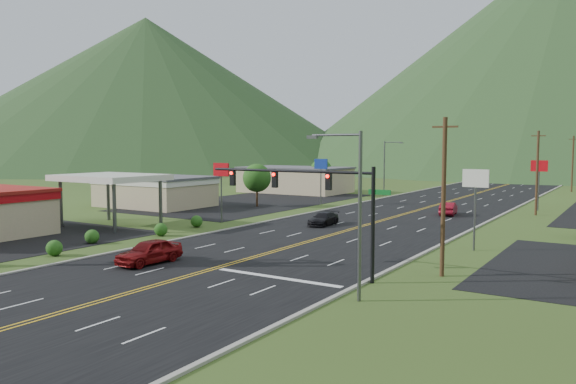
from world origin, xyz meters
The scene contains 23 objects.
ground centered at (0.00, 0.00, 0.00)m, with size 500.00×500.00×0.00m, color #2F4117.
road centered at (0.00, 0.00, 0.00)m, with size 20.00×460.00×0.04m, color black.
curb_east centered at (10.15, 0.00, 0.00)m, with size 0.30×460.00×0.14m, color gray.
traffic_signal centered at (6.48, 14.00, 5.33)m, with size 13.10×0.43×7.00m.
streetlight_east centered at (11.18, 10.00, 5.18)m, with size 3.28×0.25×9.00m.
streetlight_west centered at (-11.68, 70.00, 5.18)m, with size 3.28×0.25×9.00m.
gas_canopy centered at (-22.00, 22.00, 4.87)m, with size 10.00×8.00×5.30m.
building_west_mid centered at (-32.00, 38.00, 2.27)m, with size 14.40×10.40×4.10m.
building_west_far centered at (-28.00, 68.00, 2.26)m, with size 18.40×11.40×4.50m.
pole_sign_west_a centered at (-14.00, 30.00, 5.05)m, with size 2.00×0.18×6.40m.
pole_sign_west_b centered at (-14.00, 52.00, 5.05)m, with size 2.00×0.18×6.40m.
pole_sign_east_a centered at (13.00, 28.00, 5.05)m, with size 2.00×0.18×6.40m.
pole_sign_east_b centered at (13.00, 60.00, 5.05)m, with size 2.00×0.18×6.40m.
tree_west_a centered at (-20.00, 45.00, 3.89)m, with size 3.84×3.84×5.82m.
tree_west_b centered at (-25.00, 72.00, 3.89)m, with size 3.84×3.84×5.82m.
utility_pole_a centered at (13.50, 18.00, 5.13)m, with size 1.60×0.28×10.00m.
utility_pole_b centered at (13.50, 55.00, 5.13)m, with size 1.60×0.28×10.00m.
utility_pole_c centered at (13.50, 95.00, 5.13)m, with size 1.60×0.28×10.00m.
mountain_n centered at (0.00, 220.00, 42.50)m, with size 220.00×220.00×85.00m, color #1B3116.
mountain_nw centered at (-148.49, 148.49, 30.00)m, with size 190.00×190.00×60.00m, color #1B3116.
car_red_near centered at (-4.86, 10.74, 0.85)m, with size 2.00×4.97×1.69m, color maroon.
car_dark_mid centered at (-3.67, 33.85, 0.66)m, with size 1.86×4.58×1.33m, color black.
car_red_far centered at (4.72, 49.38, 0.77)m, with size 1.62×4.64×1.53m, color maroon.
Camera 1 is at (23.88, -16.71, 8.22)m, focal length 35.00 mm.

